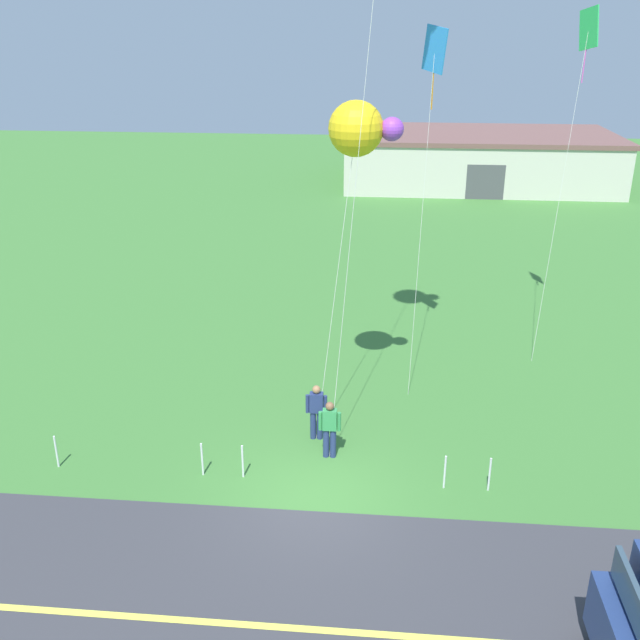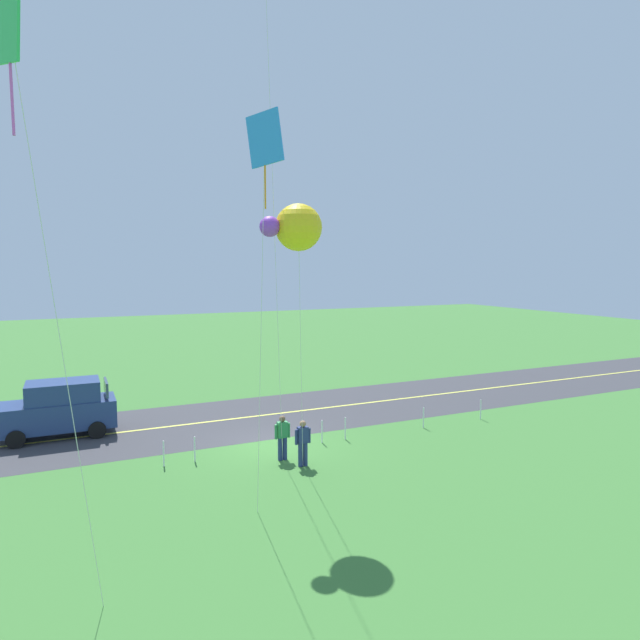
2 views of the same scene
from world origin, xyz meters
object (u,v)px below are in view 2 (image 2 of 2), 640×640
Objects in this scene: car_suv_foreground at (59,408)px; kite_green_far at (265,147)px; kite_red_low at (296,227)px; person_adult_near at (303,442)px; person_adult_companion at (282,436)px; kite_yellow_high at (10,34)px.

car_suv_foreground is 0.42× the size of kite_green_far.
kite_green_far reaches higher than kite_red_low.
person_adult_near is 7.40m from kite_red_low.
kite_red_low is (0.48, 2.58, 7.13)m from person_adult_companion.
kite_yellow_high is (0.03, 14.91, 8.94)m from car_suv_foreground.
car_suv_foreground is 15.24m from kite_green_far.
kite_red_low reaches higher than person_adult_companion.
kite_yellow_high is (6.77, 5.98, 2.09)m from kite_red_low.
kite_red_low is at bearing 127.05° from car_suv_foreground.
person_adult_near is 0.95m from person_adult_companion.
car_suv_foreground is at bearing -90.11° from kite_yellow_high.
kite_red_low is (-6.74, 8.93, 6.85)m from car_suv_foreground.
car_suv_foreground reaches higher than person_adult_near.
car_suv_foreground is 0.40× the size of kite_yellow_high.
kite_yellow_high is 1.05× the size of kite_green_far.
person_adult_near is at bearing -117.76° from kite_red_low.
kite_yellow_high is 5.80m from kite_green_far.
person_adult_companion is at bearing 138.70° from car_suv_foreground.
person_adult_companion is at bearing -100.63° from kite_red_low.
person_adult_companion is at bearing -130.26° from kite_yellow_high.
kite_green_far reaches higher than person_adult_near.
car_suv_foreground is 9.62m from person_adult_companion.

